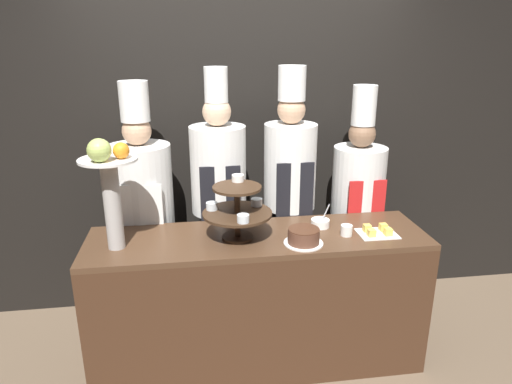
# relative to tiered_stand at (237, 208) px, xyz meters

# --- Properties ---
(wall_back) EXTENTS (10.00, 0.06, 2.80)m
(wall_back) POSITION_rel_tiered_stand_xyz_m (0.13, 0.88, 0.30)
(wall_back) COLOR black
(wall_back) RESTS_ON ground_plane
(buffet_counter) EXTENTS (2.08, 0.57, 0.91)m
(buffet_counter) POSITION_rel_tiered_stand_xyz_m (0.13, 0.02, -0.65)
(buffet_counter) COLOR #422819
(buffet_counter) RESTS_ON ground_plane
(tiered_stand) EXTENTS (0.42, 0.42, 0.37)m
(tiered_stand) POSITION_rel_tiered_stand_xyz_m (0.00, 0.00, 0.00)
(tiered_stand) COLOR #3D2819
(tiered_stand) RESTS_ON buffet_counter
(fruit_pedestal) EXTENTS (0.32, 0.32, 0.66)m
(fruit_pedestal) POSITION_rel_tiered_stand_xyz_m (-0.71, -0.04, 0.22)
(fruit_pedestal) COLOR #B2ADA8
(fruit_pedestal) RESTS_ON buffet_counter
(cake_round) EXTENTS (0.23, 0.23, 0.10)m
(cake_round) POSITION_rel_tiered_stand_xyz_m (0.38, -0.13, -0.15)
(cake_round) COLOR white
(cake_round) RESTS_ON buffet_counter
(cup_white) EXTENTS (0.07, 0.07, 0.07)m
(cup_white) POSITION_rel_tiered_stand_xyz_m (0.66, -0.05, -0.16)
(cup_white) COLOR white
(cup_white) RESTS_ON buffet_counter
(cake_square_tray) EXTENTS (0.24, 0.19, 0.05)m
(cake_square_tray) POSITION_rel_tiered_stand_xyz_m (0.86, -0.06, -0.18)
(cake_square_tray) COLOR white
(cake_square_tray) RESTS_ON buffet_counter
(serving_bowl_far) EXTENTS (0.12, 0.12, 0.15)m
(serving_bowl_far) POSITION_rel_tiered_stand_xyz_m (0.54, 0.10, -0.17)
(serving_bowl_far) COLOR white
(serving_bowl_far) RESTS_ON buffet_counter
(chef_left) EXTENTS (0.42, 0.42, 1.80)m
(chef_left) POSITION_rel_tiered_stand_xyz_m (-0.60, 0.49, -0.14)
(chef_left) COLOR #28282D
(chef_left) RESTS_ON ground_plane
(chef_center_left) EXTENTS (0.38, 0.38, 1.88)m
(chef_center_left) POSITION_rel_tiered_stand_xyz_m (-0.08, 0.49, -0.07)
(chef_center_left) COLOR #28282D
(chef_center_left) RESTS_ON ground_plane
(chef_center_right) EXTENTS (0.36, 0.36, 1.89)m
(chef_center_right) POSITION_rel_tiered_stand_xyz_m (0.42, 0.49, -0.05)
(chef_center_right) COLOR #28282D
(chef_center_right) RESTS_ON ground_plane
(chef_right) EXTENTS (0.38, 0.38, 1.76)m
(chef_right) POSITION_rel_tiered_stand_xyz_m (0.93, 0.49, -0.17)
(chef_right) COLOR black
(chef_right) RESTS_ON ground_plane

